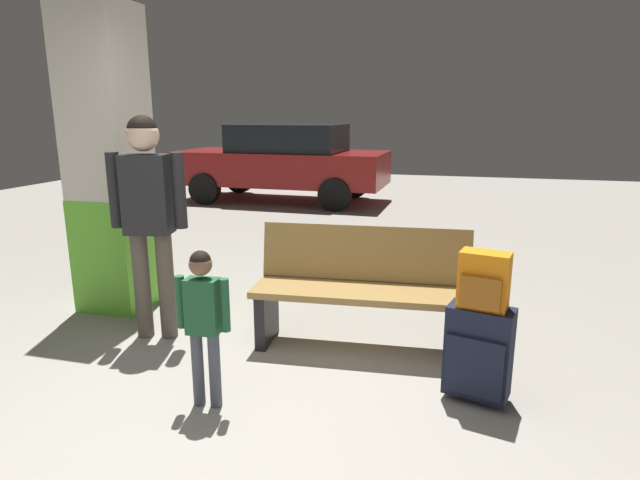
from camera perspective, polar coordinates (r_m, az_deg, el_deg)
The scene contains 8 objects.
ground_plane at distance 6.54m, azimuth 3.89°, elevation -2.14°, with size 18.00×18.00×0.10m, color gray.
structural_pillar at distance 4.95m, azimuth -21.87°, elevation 7.71°, with size 0.57×0.57×2.61m.
bench at distance 3.95m, azimuth 4.56°, elevation -5.34°, with size 1.63×0.64×0.89m.
suitcase at distance 3.37m, azimuth 16.81°, elevation -11.58°, with size 0.42×0.31×0.60m.
backpack_bright at distance 3.21m, azimuth 17.36°, elevation -4.28°, with size 0.31×0.24×0.34m.
child at distance 3.15m, azimuth -12.59°, elevation -7.70°, with size 0.33×0.19×0.97m.
adult at distance 4.13m, azimuth -18.18°, elevation 3.66°, with size 0.58×0.27×1.71m.
parked_car_far at distance 10.54m, azimuth -3.96°, elevation 8.59°, with size 4.14×1.87×1.51m.
Camera 1 is at (1.19, -2.18, 1.72)m, focal length 29.46 mm.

